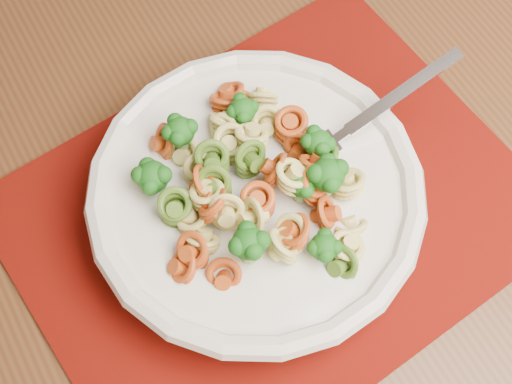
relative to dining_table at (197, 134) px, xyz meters
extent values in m
cube|color=#4A2D15|center=(0.00, 0.00, 0.07)|extent=(1.75, 1.45, 0.04)
cube|color=#580503|center=(0.06, -0.14, 0.09)|extent=(0.53, 0.48, 0.00)
cylinder|color=beige|center=(0.04, -0.14, 0.10)|extent=(0.12, 0.12, 0.01)
cylinder|color=beige|center=(0.04, -0.14, 0.12)|extent=(0.26, 0.26, 0.03)
torus|color=beige|center=(0.04, -0.14, 0.13)|extent=(0.28, 0.28, 0.02)
camera|label=1|loc=(0.01, -0.39, 0.65)|focal=50.00mm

